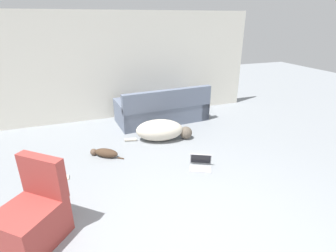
{
  "coord_description": "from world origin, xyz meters",
  "views": [
    {
      "loc": [
        -0.95,
        -1.75,
        2.26
      ],
      "look_at": [
        0.36,
        1.85,
        0.67
      ],
      "focal_mm": 28.0,
      "sensor_mm": 36.0,
      "label": 1
    }
  ],
  "objects_px": {
    "side_chair": "(33,217)",
    "laptop_open": "(201,163)",
    "cat": "(105,153)",
    "book_cream": "(61,178)",
    "dog": "(161,130)",
    "couch": "(162,110)"
  },
  "relations": [
    {
      "from": "dog",
      "to": "laptop_open",
      "type": "distance_m",
      "value": 1.24
    },
    {
      "from": "dog",
      "to": "cat",
      "type": "bearing_deg",
      "value": -150.94
    },
    {
      "from": "dog",
      "to": "book_cream",
      "type": "relative_size",
      "value": 6.06
    },
    {
      "from": "side_chair",
      "to": "laptop_open",
      "type": "bearing_deg",
      "value": 58.36
    },
    {
      "from": "cat",
      "to": "book_cream",
      "type": "height_order",
      "value": "cat"
    },
    {
      "from": "couch",
      "to": "laptop_open",
      "type": "relative_size",
      "value": 4.82
    },
    {
      "from": "couch",
      "to": "laptop_open",
      "type": "height_order",
      "value": "couch"
    },
    {
      "from": "cat",
      "to": "book_cream",
      "type": "distance_m",
      "value": 0.86
    },
    {
      "from": "couch",
      "to": "book_cream",
      "type": "height_order",
      "value": "couch"
    },
    {
      "from": "dog",
      "to": "book_cream",
      "type": "xyz_separation_m",
      "value": [
        -1.87,
        -0.8,
        -0.19
      ]
    },
    {
      "from": "dog",
      "to": "couch",
      "type": "bearing_deg",
      "value": 83.41
    },
    {
      "from": "laptop_open",
      "to": "book_cream",
      "type": "bearing_deg",
      "value": -163.72
    },
    {
      "from": "side_chair",
      "to": "cat",
      "type": "bearing_deg",
      "value": 100.87
    },
    {
      "from": "dog",
      "to": "book_cream",
      "type": "bearing_deg",
      "value": -143.39
    },
    {
      "from": "cat",
      "to": "book_cream",
      "type": "bearing_deg",
      "value": 69.23
    },
    {
      "from": "couch",
      "to": "side_chair",
      "type": "distance_m",
      "value": 3.8
    },
    {
      "from": "dog",
      "to": "side_chair",
      "type": "height_order",
      "value": "side_chair"
    },
    {
      "from": "dog",
      "to": "laptop_open",
      "type": "bearing_deg",
      "value": -63.94
    },
    {
      "from": "cat",
      "to": "side_chair",
      "type": "xyz_separation_m",
      "value": [
        -0.94,
        -1.62,
        0.23
      ]
    },
    {
      "from": "book_cream",
      "to": "dog",
      "type": "bearing_deg",
      "value": 23.15
    },
    {
      "from": "dog",
      "to": "side_chair",
      "type": "distance_m",
      "value": 2.86
    },
    {
      "from": "cat",
      "to": "side_chair",
      "type": "distance_m",
      "value": 1.89
    }
  ]
}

